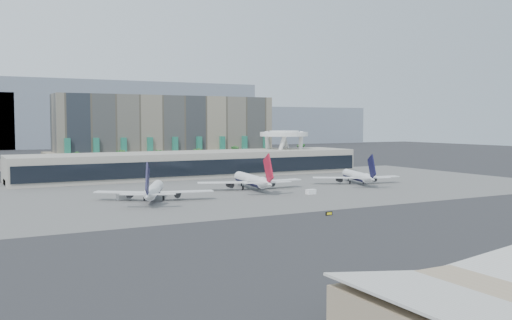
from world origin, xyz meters
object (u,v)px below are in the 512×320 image
airliner_right (357,176)px  service_vehicle_b (311,192)px  taxiway_sign (329,213)px  airliner_centre (252,180)px  airliner_left (154,190)px  service_vehicle_a (123,197)px

airliner_right → service_vehicle_b: size_ratio=10.62×
service_vehicle_b → taxiway_sign: 47.28m
airliner_centre → airliner_left: bearing=-155.2°
service_vehicle_b → taxiway_sign: service_vehicle_b is taller
service_vehicle_a → airliner_centre: bearing=-0.9°
airliner_centre → service_vehicle_a: bearing=-166.2°
airliner_left → taxiway_sign: size_ratio=16.65×
airliner_left → airliner_right: airliner_left is taller
airliner_centre → taxiway_sign: (-9.23, -64.66, -3.33)m
airliner_right → service_vehicle_b: airliner_right is taller
airliner_centre → airliner_right: airliner_centre is taller
airliner_centre → service_vehicle_b: airliner_centre is taller
airliner_right → service_vehicle_a: size_ratio=9.22×
service_vehicle_b → service_vehicle_a: bearing=155.6°
service_vehicle_a → taxiway_sign: (42.86, -60.14, -0.50)m
airliner_left → service_vehicle_b: bearing=13.8°
airliner_right → service_vehicle_a: airliner_right is taller
service_vehicle_a → service_vehicle_b: service_vehicle_a is taller
service_vehicle_a → airliner_right: bearing=-5.1°
taxiway_sign → airliner_centre: bearing=77.0°
airliner_left → airliner_right: 93.82m
airliner_centre → service_vehicle_a: (-52.09, -4.52, -2.83)m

